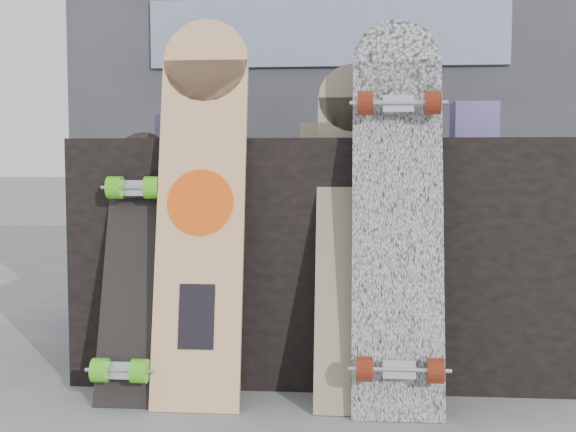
# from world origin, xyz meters

# --- Properties ---
(ground) EXTENTS (60.00, 60.00, 0.00)m
(ground) POSITION_xyz_m (0.00, 0.00, 0.00)
(ground) COLOR slate
(ground) RESTS_ON ground
(vendor_table) EXTENTS (1.60, 0.60, 0.80)m
(vendor_table) POSITION_xyz_m (0.00, 0.50, 0.40)
(vendor_table) COLOR black
(vendor_table) RESTS_ON ground
(booth) EXTENTS (2.40, 0.22, 2.20)m
(booth) POSITION_xyz_m (0.00, 1.35, 1.10)
(booth) COLOR #36353B
(booth) RESTS_ON ground
(merch_box_purple) EXTENTS (0.18, 0.12, 0.10)m
(merch_box_purple) POSITION_xyz_m (-0.52, 0.64, 0.85)
(merch_box_purple) COLOR #563872
(merch_box_purple) RESTS_ON vendor_table
(merch_box_small) EXTENTS (0.14, 0.14, 0.12)m
(merch_box_small) POSITION_xyz_m (0.51, 0.41, 0.86)
(merch_box_small) COLOR #563872
(merch_box_small) RESTS_ON vendor_table
(merch_box_flat) EXTENTS (0.22, 0.10, 0.06)m
(merch_box_flat) POSITION_xyz_m (0.04, 0.51, 0.83)
(merch_box_flat) COLOR #D1B78C
(merch_box_flat) RESTS_ON vendor_table
(longboard_geisha) EXTENTS (0.27, 0.27, 1.17)m
(longboard_geisha) POSITION_xyz_m (-0.35, 0.12, 0.62)
(longboard_geisha) COLOR tan
(longboard_geisha) RESTS_ON ground
(longboard_celtic) EXTENTS (0.23, 0.35, 1.04)m
(longboard_celtic) POSITION_xyz_m (0.12, 0.18, 0.55)
(longboard_celtic) COLOR beige
(longboard_celtic) RESTS_ON ground
(longboard_cascadia) EXTENTS (0.26, 0.32, 1.16)m
(longboard_cascadia) POSITION_xyz_m (0.24, 0.09, 0.60)
(longboard_cascadia) COLOR white
(longboard_cascadia) RESTS_ON ground
(skateboard_dark) EXTENTS (0.19, 0.33, 0.82)m
(skateboard_dark) POSITION_xyz_m (-0.56, 0.13, 0.42)
(skateboard_dark) COLOR black
(skateboard_dark) RESTS_ON ground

